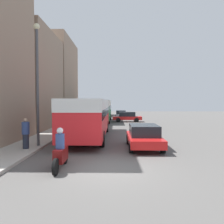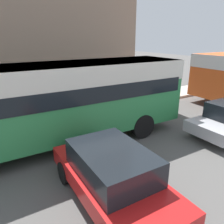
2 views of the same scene
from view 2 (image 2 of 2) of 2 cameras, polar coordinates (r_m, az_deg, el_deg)
The scene contains 3 objects.
building_far_terrace at distance 15.31m, azimuth -17.11°, elevation 26.01°, with size 5.05×9.98×12.02m.
bus_following at distance 8.10m, azimuth -14.19°, elevation 4.43°, with size 2.49×10.07×3.07m.
car_crossing at distance 5.60m, azimuth -0.01°, elevation -15.91°, with size 4.08×1.83×1.42m.
Camera 2 is at (5.91, 19.89, 3.95)m, focal length 35.00 mm.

